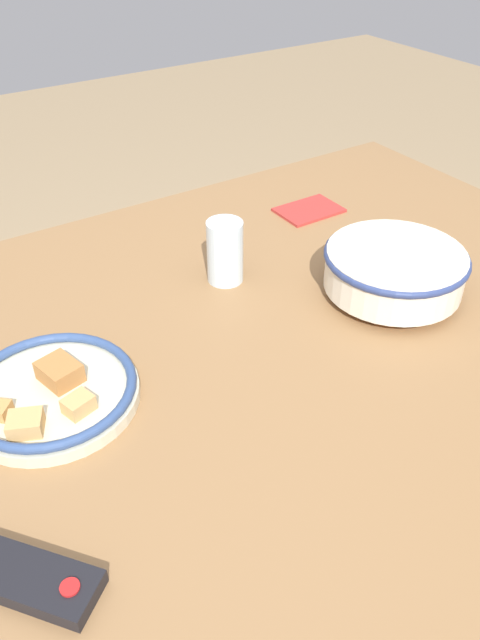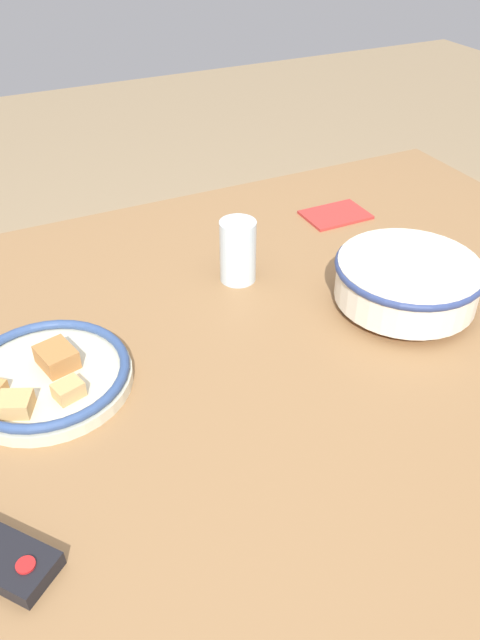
% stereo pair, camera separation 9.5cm
% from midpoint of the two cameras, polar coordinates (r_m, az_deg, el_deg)
% --- Properties ---
extents(ground_plane, '(8.00, 8.00, 0.00)m').
position_cam_midpoint_polar(ground_plane, '(1.53, -1.76, -24.13)').
color(ground_plane, '#9E8460').
extents(dining_table, '(1.53, 1.07, 0.72)m').
position_cam_midpoint_polar(dining_table, '(1.01, -2.46, -5.51)').
color(dining_table, olive).
rests_on(dining_table, ground_plane).
extents(noodle_bowl, '(0.24, 0.24, 0.08)m').
position_cam_midpoint_polar(noodle_bowl, '(1.07, 11.49, 4.46)').
color(noodle_bowl, silver).
rests_on(noodle_bowl, dining_table).
extents(food_plate, '(0.24, 0.24, 0.05)m').
position_cam_midpoint_polar(food_plate, '(0.91, -19.81, -6.38)').
color(food_plate, beige).
rests_on(food_plate, dining_table).
extents(tv_remote, '(0.15, 0.17, 0.02)m').
position_cam_midpoint_polar(tv_remote, '(0.75, -23.05, -20.97)').
color(tv_remote, black).
rests_on(tv_remote, dining_table).
extents(drinking_glass, '(0.06, 0.06, 0.11)m').
position_cam_midpoint_polar(drinking_glass, '(1.09, -3.88, 6.17)').
color(drinking_glass, silver).
rests_on(drinking_glass, dining_table).
extents(folded_napkin, '(0.13, 0.09, 0.01)m').
position_cam_midpoint_polar(folded_napkin, '(1.35, 4.31, 9.93)').
color(folded_napkin, '#B2332D').
rests_on(folded_napkin, dining_table).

